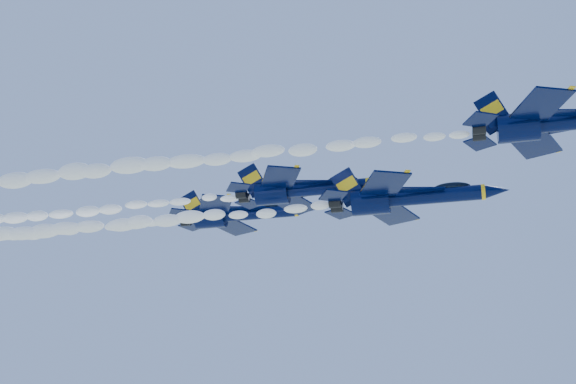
% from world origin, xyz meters
% --- Properties ---
extents(jet_lead, '(16.41, 13.46, 6.10)m').
position_xyz_m(jet_lead, '(18.74, -11.79, 151.26)').
color(jet_lead, black).
extents(smoke_trail_jet_lead, '(45.16, 1.83, 1.65)m').
position_xyz_m(smoke_trail_jet_lead, '(-10.86, -11.79, 150.87)').
color(smoke_trail_jet_lead, white).
extents(jet_second, '(17.86, 14.65, 6.64)m').
position_xyz_m(jet_second, '(4.97, -0.54, 150.14)').
color(jet_second, black).
extents(smoke_trail_jet_second, '(45.16, 1.99, 1.79)m').
position_xyz_m(smoke_trail_jet_second, '(-25.24, -0.54, 149.73)').
color(smoke_trail_jet_second, white).
extents(jet_third, '(16.49, 13.53, 6.13)m').
position_xyz_m(jet_third, '(-5.97, 1.21, 152.75)').
color(jet_third, black).
extents(smoke_trail_jet_third, '(45.16, 1.84, 1.65)m').
position_xyz_m(smoke_trail_jet_third, '(-35.60, 1.21, 152.35)').
color(smoke_trail_jet_third, white).
extents(jet_fourth, '(17.84, 14.64, 6.63)m').
position_xyz_m(jet_fourth, '(-17.04, 15.14, 156.15)').
color(jet_fourth, black).
extents(smoke_trail_jet_fourth, '(45.16, 1.99, 1.79)m').
position_xyz_m(smoke_trail_jet_fourth, '(-47.25, 15.14, 155.74)').
color(smoke_trail_jet_fourth, white).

